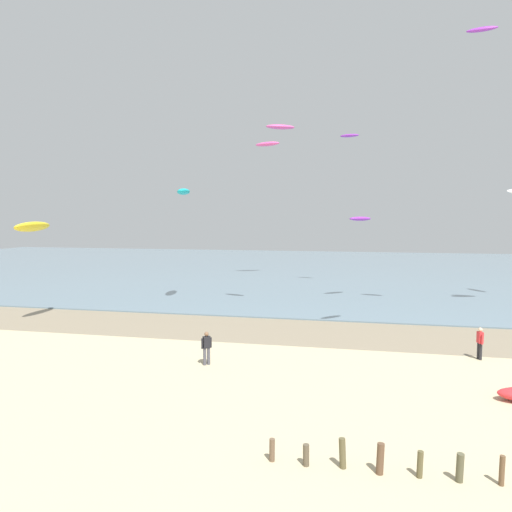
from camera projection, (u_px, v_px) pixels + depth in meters
The scene contains 11 objects.
wet_sand_strip at pixel (320, 333), 30.55m from camera, with size 120.00×7.11×0.01m, color gray.
sea at pixel (339, 269), 68.16m from camera, with size 160.00×70.00×0.10m, color slate.
person_left_flank at pixel (207, 347), 23.84m from camera, with size 0.46×0.40×1.71m.
person_right_flank at pixel (480, 342), 24.77m from camera, with size 0.29×0.56×1.71m.
kite_aloft_0 at pixel (349, 136), 48.28m from camera, with size 1.96×0.63×0.31m, color purple.
kite_aloft_1 at pixel (184, 192), 40.23m from camera, with size 3.17×1.01×0.51m, color #19B2B7.
kite_aloft_3 at pixel (280, 127), 54.65m from camera, with size 3.44×1.10×0.55m, color #E54C99.
kite_aloft_7 at pixel (32, 227), 32.92m from camera, with size 3.49×1.12×0.56m, color yellow.
kite_aloft_8 at pixel (360, 219), 41.76m from camera, with size 2.33×0.75×0.37m, color purple.
kite_aloft_9 at pixel (267, 144), 36.92m from camera, with size 2.15×0.69×0.34m, color #E54C99.
kite_aloft_11 at pixel (482, 29), 32.47m from camera, with size 2.03×0.65×0.32m, color purple.
Camera 1 is at (2.04, -4.72, 7.49)m, focal length 32.88 mm.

